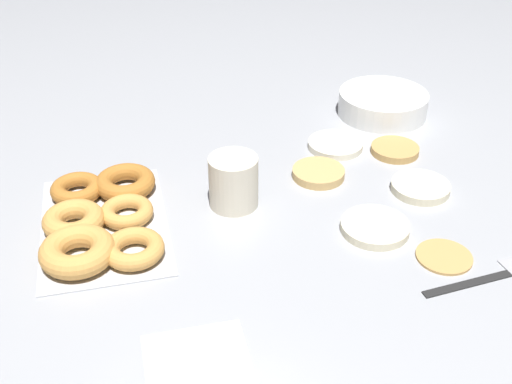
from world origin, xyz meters
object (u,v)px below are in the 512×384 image
Objects in this scene: pancake_0 at (318,173)px; pancake_4 at (335,145)px; pancake_2 at (395,150)px; pancake_3 at (420,187)px; pancake_1 at (444,256)px; batter_bowl at (383,104)px; paper_cup at (234,182)px; donut_tray at (100,220)px; pancake_5 at (375,227)px.

pancake_0 is 0.12m from pancake_4.
pancake_2 is 0.12m from pancake_4.
pancake_1 is at bearing -14.34° from pancake_3.
pancake_2 is at bearing -14.09° from batter_bowl.
paper_cup is (-0.22, -0.28, 0.04)m from pancake_1.
pancake_2 is at bearing 106.03° from pancake_0.
pancake_3 is 0.21m from pancake_4.
pancake_3 is 0.34m from paper_cup.
pancake_1 is at bearing -11.58° from batter_bowl.
pancake_4 is (-0.18, -0.10, -0.00)m from pancake_3.
pancake_0 reaches higher than pancake_4.
paper_cup reaches higher than pancake_3.
pancake_3 is at bearing 88.46° from donut_tray.
pancake_0 is 0.51× the size of batter_bowl.
paper_cup is at bearing -127.54° from pancake_1.
pancake_5 is (0.28, -0.03, 0.00)m from pancake_4.
pancake_3 is at bearing 83.81° from paper_cup.
pancake_3 is at bearing 61.77° from pancake_0.
pancake_1 is 0.95× the size of paper_cup.
batter_bowl is (-0.12, 0.15, 0.02)m from pancake_4.
pancake_3 is at bearing 27.65° from pancake_4.
batter_bowl is (-0.30, 0.05, 0.02)m from pancake_3.
pancake_4 is 0.57× the size of batter_bowl.
donut_tray is at bearing -77.92° from pancake_2.
pancake_3 is 0.93× the size of pancake_5.
batter_bowl is 2.09× the size of paper_cup.
batter_bowl reaches higher than pancake_1.
pancake_0 reaches higher than pancake_5.
paper_cup reaches higher than donut_tray.
paper_cup is (0.05, -0.17, 0.04)m from pancake_0.
pancake_4 is 0.28m from paper_cup.
paper_cup reaches higher than pancake_5.
pancake_4 is (-0.37, -0.05, 0.00)m from pancake_1.
pancake_2 and pancake_3 have the same top height.
pancake_3 is (-0.18, 0.05, 0.00)m from pancake_1.
pancake_5 is (0.18, 0.04, -0.00)m from pancake_0.
donut_tray is at bearing -64.89° from batter_bowl.
pancake_2 is at bearing 106.40° from paper_cup.
pancake_3 is 0.55× the size of batter_bowl.
pancake_1 is 0.45× the size of batter_bowl.
batter_bowl is (-0.29, 0.61, 0.01)m from donut_tray.
pancake_0 is at bearing 100.31° from donut_tray.
pancake_3 is 0.15m from pancake_5.
pancake_2 is 0.36m from paper_cup.
pancake_3 is at bearing -4.68° from pancake_2.
pancake_3 is 0.31m from batter_bowl.
batter_bowl is 0.47m from paper_cup.
pancake_5 is at bearing -24.15° from batter_bowl.
batter_bowl is (-0.16, 0.04, 0.02)m from pancake_2.
pancake_5 is at bearing 58.18° from paper_cup.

